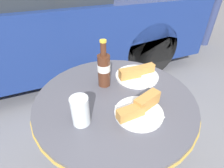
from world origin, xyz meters
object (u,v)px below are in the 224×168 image
at_px(drinking_glass, 80,112).
at_px(parked_car, 28,17).
at_px(lunch_plate_far, 137,74).
at_px(lunch_plate_near, 140,109).
at_px(bistro_table, 115,118).
at_px(cola_bottle_left, 104,69).

relative_size(drinking_glass, parked_car, 0.03).
bearing_deg(lunch_plate_far, drinking_glass, -150.67).
xyz_separation_m(lunch_plate_near, parked_car, (-0.39, 1.95, -0.05)).
bearing_deg(bistro_table, drinking_glass, -153.56).
height_order(lunch_plate_near, parked_car, parked_car).
relative_size(lunch_plate_near, parked_car, 0.05).
relative_size(lunch_plate_near, lunch_plate_far, 0.91).
height_order(bistro_table, drinking_glass, drinking_glass).
height_order(lunch_plate_near, lunch_plate_far, lunch_plate_near).
bearing_deg(cola_bottle_left, lunch_plate_far, -1.03).
bearing_deg(drinking_glass, parked_car, 94.65).
bearing_deg(parked_car, lunch_plate_far, -73.09).
bearing_deg(lunch_plate_near, drinking_glass, 169.06).
xyz_separation_m(drinking_glass, lunch_plate_near, (0.24, -0.05, -0.03)).
bearing_deg(parked_car, bistro_table, -79.37).
relative_size(bistro_table, lunch_plate_near, 3.56).
bearing_deg(lunch_plate_near, lunch_plate_far, 63.25).
relative_size(bistro_table, lunch_plate_far, 3.25).
distance_m(cola_bottle_left, parked_car, 1.73).
bearing_deg(parked_car, lunch_plate_near, -78.65).
bearing_deg(lunch_plate_far, cola_bottle_left, 178.97).
distance_m(bistro_table, lunch_plate_far, 0.26).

